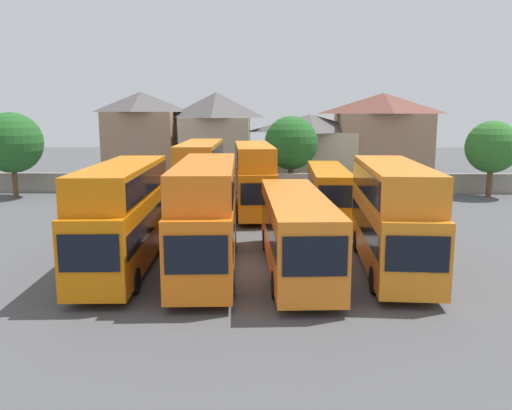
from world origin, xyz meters
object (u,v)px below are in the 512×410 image
bus_3 (296,228)px  house_terrace_far_right (382,137)px  bus_4 (392,211)px  bus_7 (328,188)px  house_terrace_centre (216,136)px  bus_6 (254,175)px  bus_5 (201,174)px  tree_left_of_lot (492,147)px  bus_2 (206,210)px  tree_right_of_lot (291,143)px  tree_behind_wall (12,143)px  house_terrace_left (142,136)px  house_terrace_right (309,147)px  bus_1 (123,211)px

bus_3 → house_terrace_far_right: size_ratio=1.22×
bus_4 → bus_7: (-1.32, 13.28, -0.84)m
bus_3 → house_terrace_centre: 33.58m
bus_6 → house_terrace_centre: size_ratio=1.18×
bus_5 → bus_7: bus_5 is taller
tree_left_of_lot → bus_4: bearing=-122.1°
bus_2 → tree_left_of_lot: size_ratio=1.72×
bus_2 → bus_7: bearing=149.3°
bus_4 → house_terrace_far_right: (6.63, 32.68, 1.95)m
tree_right_of_lot → bus_3: bearing=-92.3°
bus_6 → house_terrace_centre: 19.24m
tree_behind_wall → house_terrace_left: bearing=55.7°
house_terrace_far_right → house_terrace_centre: bearing=-179.8°
bus_5 → house_terrace_far_right: (17.04, 19.24, 1.83)m
bus_7 → house_terrace_far_right: (7.96, 19.40, 2.79)m
bus_2 → bus_7: bus_2 is taller
tree_left_of_lot → tree_right_of_lot: (-16.95, 4.50, 0.08)m
tree_right_of_lot → bus_2: bearing=-101.1°
bus_3 → tree_right_of_lot: 26.50m
bus_3 → tree_behind_wall: bearing=-135.3°
bus_6 → house_terrace_right: house_terrace_right is taller
bus_1 → bus_5: 13.71m
bus_3 → house_terrace_left: house_terrace_left is taller
bus_7 → house_terrace_left: size_ratio=1.21×
tree_left_of_lot → tree_behind_wall: (-40.89, -1.00, 0.39)m
bus_3 → bus_7: 13.84m
house_terrace_centre → house_terrace_far_right: bearing=0.2°
bus_4 → bus_7: size_ratio=0.93×
bus_3 → house_terrace_right: house_terrace_right is taller
bus_5 → house_terrace_centre: 19.26m
bus_7 → tree_right_of_lot: tree_right_of_lot is taller
house_terrace_right → house_terrace_centre: bearing=-179.2°
bus_1 → bus_5: size_ratio=0.93×
house_terrace_right → bus_7: bearing=-90.8°
bus_1 → bus_2: 3.83m
bus_4 → house_terrace_right: 32.77m
tree_behind_wall → bus_6: bearing=-18.0°
bus_1 → bus_3: 7.97m
bus_6 → tree_right_of_lot: size_ratio=1.59×
bus_7 → bus_6: bearing=-95.4°
bus_4 → house_terrace_right: house_terrace_right is taller
bus_3 → tree_right_of_lot: size_ratio=1.73×
house_terrace_centre → house_terrace_right: 10.01m
bus_2 → bus_7: size_ratio=1.00×
bus_1 → tree_behind_wall: (-14.94, 20.79, 1.95)m
bus_6 → house_terrace_right: size_ratio=1.14×
tree_right_of_lot → tree_behind_wall: bearing=-167.1°
bus_1 → bus_2: size_ratio=0.96×
tree_left_of_lot → bus_2: bearing=-135.4°
bus_1 → house_terrace_far_right: size_ratio=1.11×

